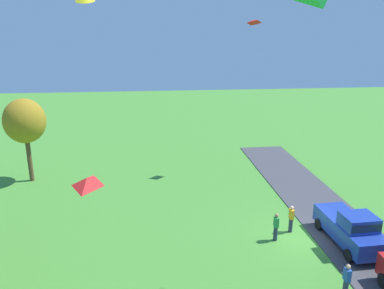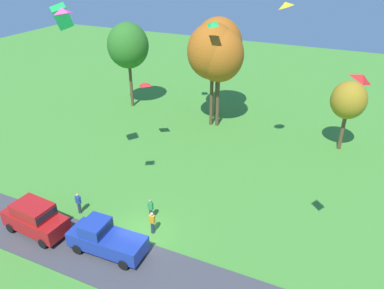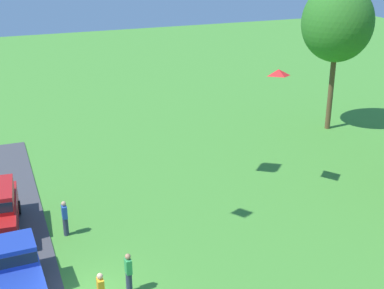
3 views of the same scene
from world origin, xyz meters
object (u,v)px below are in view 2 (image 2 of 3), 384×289
object	(u,v)px
person_watching_sky	(79,203)
tree_right_of_center	(349,100)
car_pickup_mid_row	(105,238)
kite_diamond_near_flag	(212,24)
kite_diamond_high_right	(62,11)
kite_delta_topmost	(286,5)
kite_box_trailing_tail	(62,16)
person_on_lawn	(151,209)
tree_far_right	(218,44)
tree_left_of_center	(213,52)
car_suv_near_entrance	(35,217)
person_beside_suv	(152,223)
tree_far_left	(128,46)
kite_diamond_high_left	(363,77)
kite_diamond_mid_center	(145,84)
tree_lone_near	(219,55)

from	to	relation	value
person_watching_sky	tree_right_of_center	world-z (taller)	tree_right_of_center
car_pickup_mid_row	person_watching_sky	distance (m)	4.78
kite_diamond_near_flag	kite_diamond_high_right	world-z (taller)	kite_diamond_high_right
car_pickup_mid_row	kite_delta_topmost	distance (m)	20.51
kite_box_trailing_tail	kite_delta_topmost	bearing A→B (deg)	32.69
person_on_lawn	kite_box_trailing_tail	distance (m)	14.56
person_watching_sky	kite_diamond_near_flag	size ratio (longest dim) A/B	1.58
person_watching_sky	tree_far_right	xyz separation A→B (m)	(2.37, 21.44, 7.20)
tree_left_of_center	kite_delta_topmost	bearing A→B (deg)	-37.68
car_suv_near_entrance	tree_far_right	world-z (taller)	tree_far_right
person_on_lawn	person_watching_sky	xyz separation A→B (m)	(-5.13, -1.56, 0.00)
person_beside_suv	kite_diamond_near_flag	world-z (taller)	kite_diamond_near_flag
tree_far_left	car_suv_near_entrance	bearing A→B (deg)	-73.48
person_on_lawn	kite_diamond_high_left	bearing A→B (deg)	-6.72
person_on_lawn	person_beside_suv	distance (m)	1.49
car_suv_near_entrance	person_watching_sky	distance (m)	3.17
person_on_lawn	kite_diamond_near_flag	distance (m)	17.36
car_suv_near_entrance	kite_diamond_high_left	size ratio (longest dim) A/B	4.71
kite_diamond_high_right	kite_delta_topmost	bearing A→B (deg)	56.01
tree_far_right	kite_diamond_mid_center	xyz separation A→B (m)	(-2.97, -10.50, -1.63)
kite_diamond_mid_center	tree_left_of_center	bearing A→B (deg)	64.72
car_suv_near_entrance	person_watching_sky	world-z (taller)	car_suv_near_entrance
person_watching_sky	kite_diamond_high_left	size ratio (longest dim) A/B	1.70
tree_far_right	kite_diamond_near_flag	xyz separation A→B (m)	(1.61, -6.03, 3.22)
car_pickup_mid_row	kite_box_trailing_tail	distance (m)	15.03
car_pickup_mid_row	tree_left_of_center	world-z (taller)	tree_left_of_center
car_pickup_mid_row	kite_delta_topmost	bearing A→B (deg)	65.07
tree_far_left	tree_far_right	world-z (taller)	tree_far_right
tree_far_right	tree_lone_near	xyz separation A→B (m)	(1.26, -2.95, -0.33)
car_suv_near_entrance	tree_lone_near	distance (m)	22.86
tree_left_of_center	kite_diamond_high_right	world-z (taller)	kite_diamond_high_right
car_pickup_mid_row	kite_delta_topmost	xyz separation A→B (m)	(6.83, 14.70, 12.56)
person_on_lawn	tree_left_of_center	size ratio (longest dim) A/B	0.16
tree_right_of_center	kite_delta_topmost	size ratio (longest dim) A/B	5.73
kite_diamond_near_flag	kite_diamond_mid_center	bearing A→B (deg)	-135.75
tree_far_right	person_watching_sky	bearing A→B (deg)	-96.31
tree_right_of_center	kite_diamond_high_left	world-z (taller)	kite_diamond_high_left
person_beside_suv	tree_lone_near	distance (m)	19.55
tree_right_of_center	kite_delta_topmost	world-z (taller)	kite_delta_topmost
tree_left_of_center	kite_diamond_near_flag	distance (m)	4.57
tree_right_of_center	kite_diamond_high_left	distance (m)	19.73
car_suv_near_entrance	person_on_lawn	xyz separation A→B (m)	(6.37, 4.46, -0.42)
tree_far_right	person_on_lawn	bearing A→B (deg)	-82.11
person_watching_sky	kite_box_trailing_tail	size ratio (longest dim) A/B	1.25
kite_diamond_high_left	kite_delta_topmost	world-z (taller)	kite_delta_topmost
car_pickup_mid_row	tree_right_of_center	bearing A→B (deg)	59.53
kite_diamond_high_left	tree_right_of_center	bearing A→B (deg)	91.57
tree_lone_near	car_suv_near_entrance	bearing A→B (deg)	-102.84
tree_far_right	tree_left_of_center	bearing A→B (deg)	-79.31
person_watching_sky	kite_delta_topmost	distance (m)	20.82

